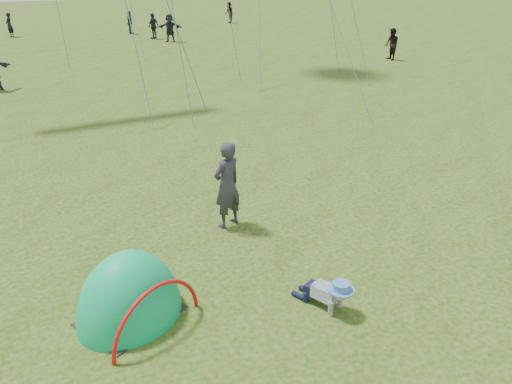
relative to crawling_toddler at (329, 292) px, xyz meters
name	(u,v)px	position (x,y,z in m)	size (l,w,h in m)	color
ground	(313,310)	(-0.26, 0.04, -0.29)	(140.00, 140.00, 0.00)	#183A0A
crawling_toddler	(329,292)	(0.00, 0.00, 0.00)	(0.53, 0.76, 0.58)	black
popup_tent	(131,316)	(-2.86, 1.23, -0.29)	(1.72, 1.42, 2.23)	#069A7A
standing_adult	(227,185)	(-0.29, 3.22, 0.62)	(0.67, 0.44, 1.83)	#2E2C35
crowd_person_5	(170,28)	(6.82, 28.18, 0.59)	(1.63, 0.52, 1.76)	black
crowd_person_6	(9,25)	(-2.53, 35.41, 0.53)	(0.60, 0.39, 1.64)	black
crowd_person_7	(229,13)	(14.66, 35.86, 0.57)	(0.84, 0.65, 1.72)	black
crowd_person_8	(153,26)	(6.23, 29.92, 0.56)	(0.99, 0.41, 1.70)	#1B222B
crowd_person_13	(392,44)	(15.40, 16.20, 0.55)	(0.82, 0.64, 1.68)	black
crowd_person_14	(130,22)	(5.42, 33.14, 0.51)	(0.94, 0.39, 1.61)	#283640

